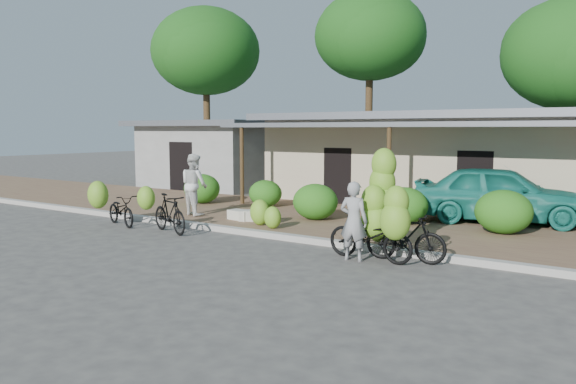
% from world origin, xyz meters
% --- Properties ---
extents(ground, '(100.00, 100.00, 0.00)m').
position_xyz_m(ground, '(0.00, 0.00, 0.00)').
color(ground, '#454340').
rests_on(ground, ground).
extents(sidewalk, '(60.00, 6.00, 0.12)m').
position_xyz_m(sidewalk, '(0.00, 5.00, 0.06)').
color(sidewalk, olive).
rests_on(sidewalk, ground).
extents(curb, '(60.00, 0.25, 0.15)m').
position_xyz_m(curb, '(0.00, 2.00, 0.07)').
color(curb, '#A8A399').
rests_on(curb, ground).
extents(shop_main, '(13.00, 8.50, 3.35)m').
position_xyz_m(shop_main, '(0.00, 10.93, 1.72)').
color(shop_main, '#C0B491').
rests_on(shop_main, ground).
extents(shop_grey, '(7.00, 6.00, 3.15)m').
position_xyz_m(shop_grey, '(-11.00, 10.99, 1.62)').
color(shop_grey, '#9C9B97').
rests_on(shop_grey, ground).
extents(tree_back_left, '(5.76, 5.68, 9.09)m').
position_xyz_m(tree_back_left, '(-13.69, 13.11, 6.92)').
color(tree_back_left, '#4B351E').
rests_on(tree_back_left, ground).
extents(tree_far_center, '(5.50, 5.41, 9.45)m').
position_xyz_m(tree_far_center, '(-5.69, 16.11, 7.39)').
color(tree_far_center, '#4B351E').
rests_on(tree_far_center, ground).
extents(tree_center_right, '(5.88, 5.82, 8.16)m').
position_xyz_m(tree_center_right, '(3.31, 16.61, 5.94)').
color(tree_center_right, '#4B351E').
rests_on(tree_center_right, ground).
extents(hedge_0, '(1.35, 1.21, 1.05)m').
position_xyz_m(hedge_0, '(-6.87, 5.38, 0.65)').
color(hedge_0, '#186316').
rests_on(hedge_0, sidewalk).
extents(hedge_1, '(1.17, 1.05, 0.91)m').
position_xyz_m(hedge_1, '(-4.45, 5.93, 0.58)').
color(hedge_1, '#186316').
rests_on(hedge_1, sidewalk).
extents(hedge_2, '(1.35, 1.22, 1.05)m').
position_xyz_m(hedge_2, '(-1.59, 4.52, 0.65)').
color(hedge_2, '#186316').
rests_on(hedge_2, sidewalk).
extents(hedge_3, '(1.32, 1.19, 1.03)m').
position_xyz_m(hedge_3, '(0.86, 5.30, 0.63)').
color(hedge_3, '#186316').
rests_on(hedge_3, sidewalk).
extents(hedge_4, '(1.43, 1.29, 1.12)m').
position_xyz_m(hedge_4, '(3.52, 5.29, 0.68)').
color(hedge_4, '#186316').
rests_on(hedge_4, sidewalk).
extents(bike_far_left, '(1.80, 1.42, 1.33)m').
position_xyz_m(bike_far_left, '(-6.08, 0.97, 0.56)').
color(bike_far_left, black).
rests_on(bike_far_left, ground).
extents(bike_left, '(1.80, 1.33, 1.30)m').
position_xyz_m(bike_left, '(-4.07, 0.99, 0.58)').
color(bike_left, black).
rests_on(bike_left, ground).
extents(bike_center, '(2.01, 1.28, 2.36)m').
position_xyz_m(bike_center, '(1.79, 1.43, 0.85)').
color(bike_center, black).
rests_on(bike_center, ground).
extents(bike_right, '(1.76, 1.21, 1.66)m').
position_xyz_m(bike_right, '(2.47, 1.27, 0.70)').
color(bike_right, black).
rests_on(bike_right, ground).
extents(loose_banana_a, '(0.57, 0.49, 0.71)m').
position_xyz_m(loose_banana_a, '(-2.36, 2.84, 0.48)').
color(loose_banana_a, '#78B42D').
rests_on(loose_banana_a, sidewalk).
extents(loose_banana_b, '(0.48, 0.41, 0.60)m').
position_xyz_m(loose_banana_b, '(-1.75, 2.58, 0.42)').
color(loose_banana_b, '#78B42D').
rests_on(loose_banana_b, sidewalk).
extents(loose_banana_c, '(0.50, 0.43, 0.63)m').
position_xyz_m(loose_banana_c, '(1.33, 2.94, 0.43)').
color(loose_banana_c, '#78B42D').
rests_on(loose_banana_c, sidewalk).
extents(sack_near, '(0.93, 0.79, 0.30)m').
position_xyz_m(sack_near, '(-2.94, 3.33, 0.27)').
color(sack_near, silver).
rests_on(sack_near, sidewalk).
extents(sack_far, '(0.80, 0.49, 0.28)m').
position_xyz_m(sack_far, '(-3.38, 3.24, 0.26)').
color(sack_far, silver).
rests_on(sack_far, sidewalk).
extents(vendor, '(0.64, 0.45, 1.68)m').
position_xyz_m(vendor, '(1.50, 0.98, 0.84)').
color(vendor, gray).
rests_on(vendor, ground).
extents(bystander, '(1.09, 0.95, 1.90)m').
position_xyz_m(bystander, '(-5.16, 3.20, 1.07)').
color(bystander, silver).
rests_on(bystander, sidewalk).
extents(teal_van, '(5.09, 2.89, 1.63)m').
position_xyz_m(teal_van, '(3.03, 7.00, 0.94)').
color(teal_van, '#1C7F70').
rests_on(teal_van, sidewalk).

